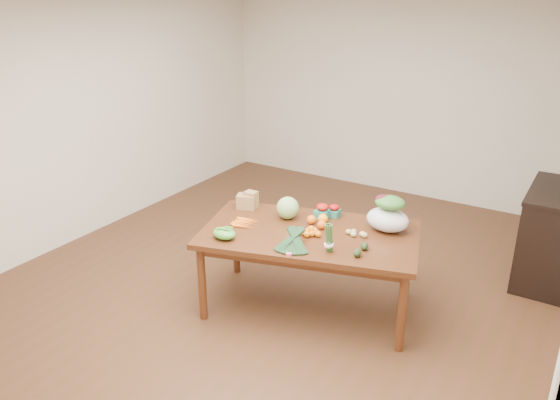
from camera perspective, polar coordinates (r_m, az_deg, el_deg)
The scene contains 25 objects.
floor at distance 5.48m, azimuth -0.00°, elevation -8.42°, with size 6.00×6.00×0.00m, color #4E2D1B.
room_walls at distance 4.94m, azimuth -0.00°, elevation 5.22°, with size 5.02×6.02×2.70m.
dining_table at distance 4.91m, azimuth 3.04°, elevation -7.30°, with size 1.85×1.03×0.75m, color #492411.
cabinet at distance 5.93m, azimuth 26.48°, elevation -3.34°, with size 0.52×1.02×0.94m, color black.
dish_towel at distance 5.89m, azimuth 24.10°, elevation -2.25°, with size 0.02×0.28×0.45m, color white.
paper_bag at distance 5.20m, azimuth -3.53°, elevation -0.01°, with size 0.23×0.19×0.17m, color #A17348, non-canonical shape.
cabbage at distance 4.96m, azimuth 0.81°, elevation -0.83°, with size 0.20×0.20×0.20m, color #9DC571.
strawberry_basket_a at distance 5.00m, azimuth 4.45°, elevation -1.28°, with size 0.12×0.12×0.11m, color red, non-canonical shape.
strawberry_basket_b at distance 5.05m, azimuth 5.68°, elevation -1.23°, with size 0.10×0.10×0.09m, color #B4130C, non-canonical shape.
orange_a at distance 4.88m, azimuth 3.31°, elevation -2.06°, with size 0.08×0.08×0.08m, color orange.
orange_b at distance 4.89m, azimuth 4.51°, elevation -1.98°, with size 0.09×0.09×0.09m, color orange.
orange_c at distance 4.79m, azimuth 4.38°, elevation -2.59°, with size 0.08×0.08×0.08m, color #FF580F.
mandarin_cluster at distance 4.67m, azimuth 3.29°, elevation -3.17°, with size 0.18×0.18×0.09m, color orange, non-canonical shape.
carrots at distance 4.88m, azimuth -3.62°, elevation -2.39°, with size 0.22×0.22×0.03m, color orange, non-canonical shape.
snap_pea_bag at distance 4.62m, azimuth -5.85°, elevation -3.50°, with size 0.21×0.16×0.09m, color #58A237.
kale_bunch at distance 4.40m, azimuth 1.28°, elevation -4.27°, with size 0.32×0.40×0.16m, color black, non-canonical shape.
asparagus_bundle at distance 4.35m, azimuth 5.15°, elevation -3.96°, with size 0.08×0.08×0.25m, color #417636, non-canonical shape.
potato_a at distance 4.71m, azimuth 7.19°, elevation -3.32°, with size 0.05×0.05×0.05m, color tan.
potato_b at distance 4.68m, azimuth 7.68°, elevation -3.58°, with size 0.05×0.05×0.04m, color tan.
potato_c at distance 4.67m, azimuth 8.80°, elevation -3.63°, with size 0.06×0.05×0.05m, color tan.
potato_d at distance 4.74m, azimuth 7.70°, elevation -3.26°, with size 0.05×0.04×0.04m, color tan.
potato_e at distance 4.69m, azimuth 8.61°, elevation -3.53°, with size 0.05×0.05×0.05m, color #D6BF7B.
avocado_a at distance 4.36m, azimuth 8.08°, elevation -5.48°, with size 0.06×0.09×0.06m, color black.
avocado_b at distance 4.47m, azimuth 8.81°, elevation -4.78°, with size 0.06×0.09×0.06m, color black.
salad_bag at distance 4.79m, azimuth 11.21°, elevation -1.57°, with size 0.37×0.28×0.29m, color white, non-canonical shape.
Camera 1 is at (2.48, -4.03, 2.77)m, focal length 35.00 mm.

